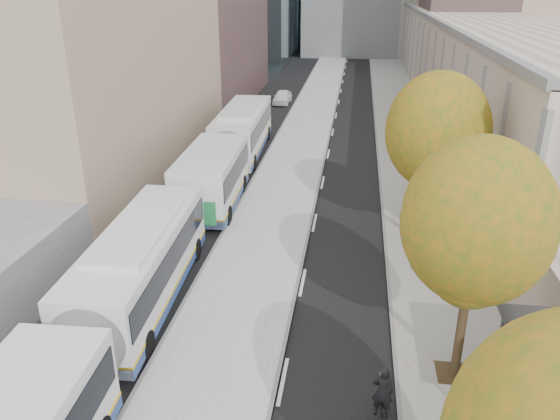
% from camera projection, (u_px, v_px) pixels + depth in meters
% --- Properties ---
extents(bus_platform, '(4.25, 150.00, 0.15)m').
position_uv_depth(bus_platform, '(296.00, 156.00, 37.99)').
color(bus_platform, '#A5A5A5').
rests_on(bus_platform, ground).
extents(sidewalk, '(4.75, 150.00, 0.08)m').
position_uv_depth(sidewalk, '(413.00, 161.00, 36.98)').
color(sidewalk, gray).
rests_on(sidewalk, ground).
extents(building_tan, '(18.00, 92.00, 8.00)m').
position_uv_depth(building_tan, '(499.00, 52.00, 60.44)').
color(building_tan, gray).
rests_on(building_tan, ground).
extents(bus_shelter, '(1.90, 4.40, 2.53)m').
position_uv_depth(bus_shelter, '(560.00, 367.00, 14.02)').
color(bus_shelter, '#383A3F').
rests_on(bus_shelter, sidewalk).
extents(tree_c, '(4.20, 4.20, 7.28)m').
position_uv_depth(tree_c, '(477.00, 222.00, 14.95)').
color(tree_c, '#322216').
rests_on(tree_c, sidewalk).
extents(tree_d, '(4.40, 4.40, 7.60)m').
position_uv_depth(tree_d, '(437.00, 131.00, 23.08)').
color(tree_d, '#322216').
rests_on(tree_d, sidewalk).
extents(bus_near, '(3.39, 17.64, 2.92)m').
position_uv_depth(bus_near, '(100.00, 325.00, 16.75)').
color(bus_near, silver).
rests_on(bus_near, ground).
extents(bus_far, '(3.43, 18.88, 3.13)m').
position_uv_depth(bus_far, '(232.00, 147.00, 34.21)').
color(bus_far, silver).
rests_on(bus_far, ground).
extents(cyclist, '(0.63, 1.63, 2.04)m').
position_uv_depth(cyclist, '(381.00, 405.00, 14.75)').
color(cyclist, black).
rests_on(cyclist, ground).
extents(distant_car, '(1.67, 3.88, 1.31)m').
position_uv_depth(distant_car, '(282.00, 97.00, 54.14)').
color(distant_car, white).
rests_on(distant_car, ground).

